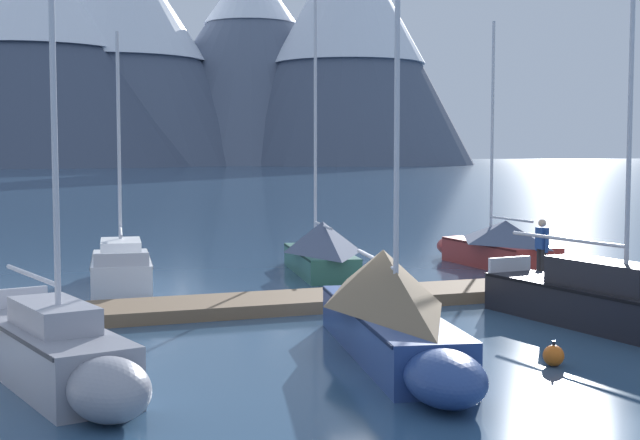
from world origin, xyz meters
name	(u,v)px	position (x,y,z in m)	size (l,w,h in m)	color
ground_plane	(398,336)	(0.00, 0.00, 0.00)	(700.00, 700.00, 0.00)	#2D4C6B
mountain_shoulder_ridge	(34,51)	(-12.83, 224.24, 28.86)	(91.58, 91.58, 54.74)	#424C60
mountain_east_summit	(117,35)	(8.17, 232.02, 34.46)	(78.86, 78.86, 64.26)	#4C566B
mountain_rear_spur	(251,59)	(45.40, 237.00, 29.65)	(77.99, 77.99, 57.95)	slate
mountain_north_horn	(349,37)	(68.03, 216.92, 34.17)	(67.48, 67.48, 63.65)	#4C566B
dock	(342,299)	(0.00, 4.00, 0.15)	(23.96, 4.02, 0.30)	brown
sailboat_second_berth	(61,355)	(-6.80, -2.61, 0.60)	(2.94, 5.77, 6.89)	#93939E
sailboat_mid_dock_port	(121,266)	(-5.13, 9.13, 0.55)	(1.86, 5.96, 7.26)	white
sailboat_mid_dock_starboard	(391,308)	(-0.84, -1.80, 0.93)	(2.23, 7.71, 7.72)	navy
sailboat_far_berth	(319,248)	(1.07, 9.84, 0.80)	(2.11, 6.33, 8.74)	#336B56
sailboat_outer_slip	(613,303)	(4.62, -0.82, 0.61)	(2.67, 7.34, 8.94)	black
sailboat_end_of_dock	(495,244)	(7.26, 9.96, 0.74)	(2.34, 6.11, 8.18)	#B2332D
person_on_dock	(542,245)	(6.05, 4.76, 1.26)	(0.22, 0.59, 1.69)	#232328
mooring_buoy_channel_marker	(553,356)	(1.75, -3.27, 0.19)	(0.38, 0.38, 0.46)	orange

